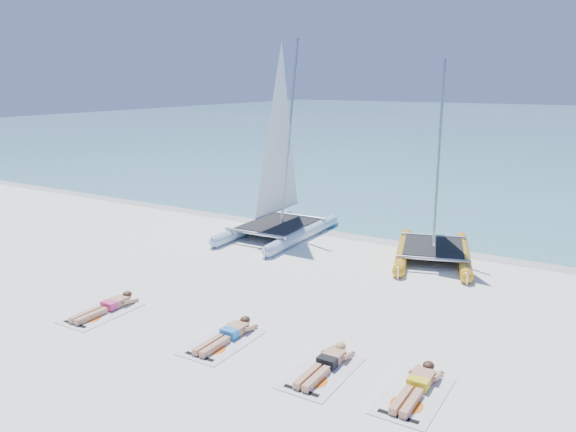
{
  "coord_description": "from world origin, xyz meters",
  "views": [
    {
      "loc": [
        7.21,
        -12.12,
        5.35
      ],
      "look_at": [
        -0.85,
        1.2,
        1.54
      ],
      "focal_mm": 35.0,
      "sensor_mm": 36.0,
      "label": 1
    }
  ],
  "objects_px": {
    "catamaran_blue": "(279,177)",
    "sunbather_c": "(326,363)",
    "towel_a": "(102,313)",
    "sunbather_d": "(417,385)",
    "sunbather_a": "(108,306)",
    "towel_d": "(413,395)",
    "towel_c": "(321,373)",
    "catamaran_yellow": "(436,193)",
    "towel_b": "(223,342)",
    "sunbather_b": "(228,334)"
  },
  "relations": [
    {
      "from": "catamaran_blue",
      "to": "towel_c",
      "type": "height_order",
      "value": "catamaran_blue"
    },
    {
      "from": "sunbather_c",
      "to": "towel_d",
      "type": "xyz_separation_m",
      "value": [
        1.73,
        -0.05,
        -0.11
      ]
    },
    {
      "from": "catamaran_blue",
      "to": "sunbather_c",
      "type": "height_order",
      "value": "catamaran_blue"
    },
    {
      "from": "sunbather_b",
      "to": "towel_d",
      "type": "bearing_deg",
      "value": -1.29
    },
    {
      "from": "catamaran_yellow",
      "to": "sunbather_a",
      "type": "bearing_deg",
      "value": -138.71
    },
    {
      "from": "towel_a",
      "to": "towel_c",
      "type": "distance_m",
      "value": 5.71
    },
    {
      "from": "catamaran_blue",
      "to": "towel_d",
      "type": "bearing_deg",
      "value": -46.19
    },
    {
      "from": "sunbather_a",
      "to": "sunbather_b",
      "type": "relative_size",
      "value": 1.0
    },
    {
      "from": "catamaran_yellow",
      "to": "towel_b",
      "type": "bearing_deg",
      "value": -119.49
    },
    {
      "from": "towel_c",
      "to": "catamaran_yellow",
      "type": "bearing_deg",
      "value": 93.07
    },
    {
      "from": "towel_a",
      "to": "sunbather_d",
      "type": "distance_m",
      "value": 7.46
    },
    {
      "from": "towel_c",
      "to": "sunbather_c",
      "type": "bearing_deg",
      "value": 90.0
    },
    {
      "from": "towel_c",
      "to": "towel_d",
      "type": "bearing_deg",
      "value": 4.62
    },
    {
      "from": "towel_b",
      "to": "sunbather_b",
      "type": "distance_m",
      "value": 0.22
    },
    {
      "from": "catamaran_yellow",
      "to": "sunbather_b",
      "type": "height_order",
      "value": "catamaran_yellow"
    },
    {
      "from": "towel_a",
      "to": "towel_b",
      "type": "distance_m",
      "value": 3.37
    },
    {
      "from": "towel_a",
      "to": "towel_d",
      "type": "xyz_separation_m",
      "value": [
        7.44,
        0.38,
        0.0
      ]
    },
    {
      "from": "catamaran_blue",
      "to": "catamaran_yellow",
      "type": "relative_size",
      "value": 1.13
    },
    {
      "from": "catamaran_yellow",
      "to": "catamaran_blue",
      "type": "bearing_deg",
      "value": 170.18
    },
    {
      "from": "towel_b",
      "to": "sunbather_d",
      "type": "relative_size",
      "value": 1.07
    },
    {
      "from": "sunbather_c",
      "to": "towel_d",
      "type": "height_order",
      "value": "sunbather_c"
    },
    {
      "from": "sunbather_a",
      "to": "sunbather_b",
      "type": "distance_m",
      "value": 3.37
    },
    {
      "from": "catamaran_blue",
      "to": "towel_d",
      "type": "xyz_separation_m",
      "value": [
        7.48,
        -7.56,
        -2.06
      ]
    },
    {
      "from": "sunbather_b",
      "to": "towel_d",
      "type": "relative_size",
      "value": 0.93
    },
    {
      "from": "catamaran_blue",
      "to": "sunbather_a",
      "type": "height_order",
      "value": "catamaran_blue"
    },
    {
      "from": "towel_a",
      "to": "sunbather_a",
      "type": "bearing_deg",
      "value": 90.0
    },
    {
      "from": "catamaran_blue",
      "to": "sunbather_c",
      "type": "relative_size",
      "value": 4.03
    },
    {
      "from": "sunbather_b",
      "to": "catamaran_blue",
      "type": "bearing_deg",
      "value": 114.5
    },
    {
      "from": "catamaran_blue",
      "to": "sunbather_a",
      "type": "distance_m",
      "value": 7.99
    },
    {
      "from": "towel_d",
      "to": "sunbather_b",
      "type": "bearing_deg",
      "value": 178.71
    },
    {
      "from": "catamaran_yellow",
      "to": "towel_c",
      "type": "height_order",
      "value": "catamaran_yellow"
    },
    {
      "from": "sunbather_c",
      "to": "towel_b",
      "type": "bearing_deg",
      "value": -176.29
    },
    {
      "from": "catamaran_yellow",
      "to": "towel_a",
      "type": "xyz_separation_m",
      "value": [
        -5.26,
        -8.56,
        -1.93
      ]
    },
    {
      "from": "towel_b",
      "to": "sunbather_b",
      "type": "bearing_deg",
      "value": 90.0
    },
    {
      "from": "catamaran_blue",
      "to": "towel_d",
      "type": "relative_size",
      "value": 3.76
    },
    {
      "from": "towel_a",
      "to": "sunbather_c",
      "type": "height_order",
      "value": "sunbather_c"
    },
    {
      "from": "towel_d",
      "to": "sunbather_d",
      "type": "bearing_deg",
      "value": 90.0
    },
    {
      "from": "towel_a",
      "to": "sunbather_c",
      "type": "bearing_deg",
      "value": 4.3
    },
    {
      "from": "catamaran_yellow",
      "to": "sunbather_c",
      "type": "xyz_separation_m",
      "value": [
        0.45,
        -8.13,
        -1.82
      ]
    },
    {
      "from": "sunbather_a",
      "to": "sunbather_d",
      "type": "distance_m",
      "value": 7.45
    },
    {
      "from": "towel_d",
      "to": "towel_b",
      "type": "bearing_deg",
      "value": -178.59
    },
    {
      "from": "catamaran_blue",
      "to": "towel_b",
      "type": "relative_size",
      "value": 3.76
    },
    {
      "from": "towel_b",
      "to": "towel_d",
      "type": "bearing_deg",
      "value": 1.41
    },
    {
      "from": "towel_b",
      "to": "sunbather_c",
      "type": "xyz_separation_m",
      "value": [
        2.35,
        0.15,
        0.11
      ]
    },
    {
      "from": "towel_a",
      "to": "sunbather_d",
      "type": "height_order",
      "value": "sunbather_d"
    },
    {
      "from": "sunbather_c",
      "to": "sunbather_b",
      "type": "bearing_deg",
      "value": 179.02
    },
    {
      "from": "catamaran_yellow",
      "to": "sunbather_a",
      "type": "height_order",
      "value": "catamaran_yellow"
    },
    {
      "from": "towel_b",
      "to": "towel_d",
      "type": "height_order",
      "value": "same"
    },
    {
      "from": "catamaran_blue",
      "to": "catamaran_yellow",
      "type": "bearing_deg",
      "value": 5.86
    },
    {
      "from": "catamaran_yellow",
      "to": "towel_d",
      "type": "distance_m",
      "value": 8.69
    }
  ]
}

